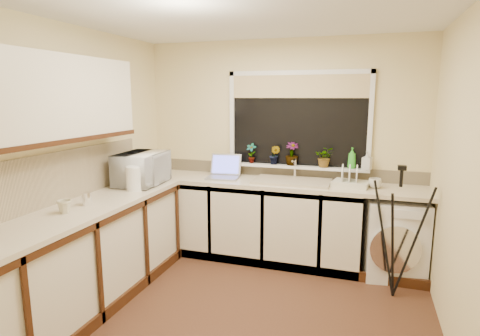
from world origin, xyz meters
name	(u,v)px	position (x,y,z in m)	size (l,w,h in m)	color
floor	(240,312)	(0.00, 0.00, 0.00)	(3.20, 3.20, 0.00)	#502F20
ceiling	(240,10)	(0.00, 0.00, 2.45)	(3.20, 3.20, 0.00)	white
wall_back	(280,148)	(0.00, 1.50, 1.23)	(3.20, 3.20, 0.00)	beige
wall_front	(135,233)	(0.00, -1.50, 1.23)	(3.20, 3.20, 0.00)	beige
wall_left	(75,162)	(-1.60, 0.00, 1.23)	(3.00, 3.00, 0.00)	beige
wall_right	(465,186)	(1.60, 0.00, 1.23)	(3.00, 3.00, 0.00)	beige
base_cabinet_back	(245,219)	(-0.33, 1.20, 0.43)	(2.55, 0.60, 0.86)	silver
base_cabinet_left	(87,259)	(-1.30, -0.30, 0.43)	(0.54, 2.40, 0.86)	silver
worktop_back	(274,183)	(0.00, 1.20, 0.88)	(3.20, 0.60, 0.04)	beige
worktop_left	(83,209)	(-1.30, -0.30, 0.88)	(0.60, 2.40, 0.04)	beige
upper_cabinet	(46,99)	(-1.44, -0.45, 1.80)	(0.28, 1.90, 0.70)	silver
splashback_left	(53,179)	(-1.59, -0.30, 1.12)	(0.02, 2.40, 0.45)	beige
splashback_back	(280,170)	(0.00, 1.49, 0.97)	(3.20, 0.02, 0.14)	beige
window_glass	(298,121)	(0.20, 1.49, 1.55)	(1.50, 0.02, 1.00)	black
window_blind	(298,86)	(0.20, 1.46, 1.92)	(1.50, 0.02, 0.25)	tan
windowsill	(296,167)	(0.20, 1.43, 1.04)	(1.60, 0.14, 0.03)	white
sink	(292,181)	(0.20, 1.20, 0.91)	(0.82, 0.46, 0.03)	tan
faucet	(295,169)	(0.20, 1.38, 1.02)	(0.03, 0.03, 0.24)	silver
washing_machine	(394,237)	(1.27, 1.18, 0.40)	(0.57, 0.55, 0.80)	white
laptop	(224,171)	(-0.59, 1.23, 0.97)	(0.39, 0.39, 0.25)	gray
kettle	(135,179)	(-1.21, 0.37, 1.01)	(0.17, 0.17, 0.23)	white
dish_rack	(351,184)	(0.82, 1.21, 0.93)	(0.36, 0.27, 0.05)	beige
tripod	(397,233)	(1.26, 0.71, 0.61)	(0.61, 0.61, 1.23)	black
steel_jar	(87,199)	(-1.30, -0.24, 0.96)	(0.08, 0.08, 0.11)	white
microwave	(142,169)	(-1.29, 0.63, 1.07)	(0.61, 0.41, 0.33)	white
plant_a	(251,153)	(-0.32, 1.42, 1.17)	(0.12, 0.08, 0.23)	#999999
plant_b	(275,155)	(-0.04, 1.41, 1.16)	(0.12, 0.10, 0.22)	#999999
plant_c	(292,154)	(0.15, 1.42, 1.18)	(0.15, 0.15, 0.26)	#999999
plant_d	(325,157)	(0.52, 1.40, 1.16)	(0.20, 0.18, 0.23)	#999999
soap_bottle_green	(352,158)	(0.81, 1.42, 1.16)	(0.09, 0.09, 0.23)	green
soap_bottle_clear	(367,160)	(0.96, 1.40, 1.15)	(0.09, 0.09, 0.20)	#999999
cup_back	(375,183)	(1.05, 1.19, 0.95)	(0.13, 0.13, 0.10)	beige
cup_left	(64,207)	(-1.32, -0.49, 0.95)	(0.11, 0.11, 0.10)	beige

